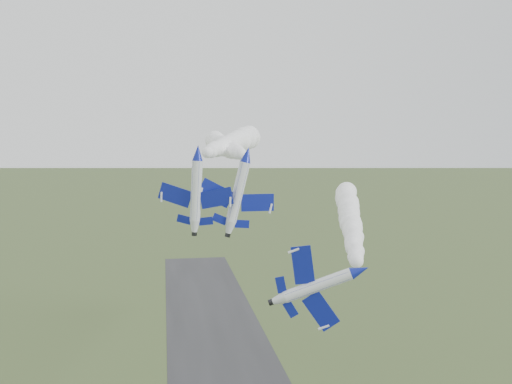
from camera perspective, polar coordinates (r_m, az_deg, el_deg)
jet_lead at (r=67.24m, az=10.39°, el=-7.74°), size 5.99×12.30×9.59m
smoke_trail_jet_lead at (r=103.76m, az=9.33°, el=-2.38°), size 23.46×67.06×4.76m
jet_pair_left at (r=84.24m, az=-5.86°, el=3.94°), size 11.39×13.17×3.36m
smoke_trail_jet_pair_left at (r=113.80m, az=-2.29°, el=4.92°), size 22.42×52.26×5.18m
jet_pair_right at (r=85.09m, az=-0.89°, el=3.78°), size 11.24×13.90×4.15m
smoke_trail_jet_pair_right at (r=116.66m, az=-3.18°, el=4.58°), size 5.87×56.21×4.84m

